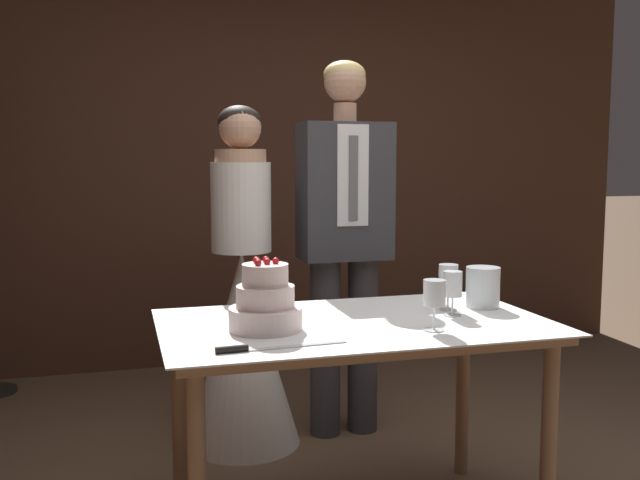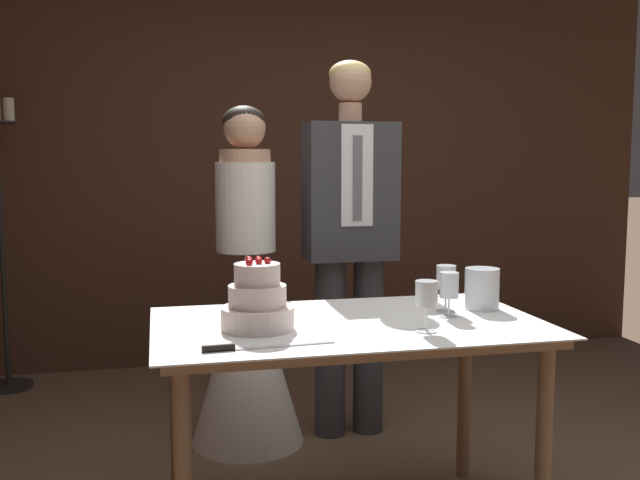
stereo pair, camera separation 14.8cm
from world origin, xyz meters
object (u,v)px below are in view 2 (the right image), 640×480
groom (350,229)px  cake_knife (243,347)px  wine_glass_far (427,295)px  wine_glass_near (449,286)px  cake_table (348,346)px  hurricane_candle (482,290)px  bride (247,322)px  wine_glass_middle (446,280)px  candle_stand (2,242)px  tiered_cake (257,303)px

groom → cake_knife: bearing=-119.1°
cake_knife → wine_glass_far: wine_glass_far is taller
wine_glass_near → groom: 0.94m
cake_table → hurricane_candle: bearing=9.7°
wine_glass_far → groom: bearing=88.0°
wine_glass_far → bride: bearing=112.9°
bride → groom: (0.51, -0.00, 0.43)m
wine_glass_middle → candle_stand: candle_stand is taller
wine_glass_near → cake_knife: bearing=-160.8°
wine_glass_far → candle_stand: size_ratio=0.10×
cake_table → groom: (0.25, 0.91, 0.33)m
cake_table → groom: 1.00m
cake_knife → wine_glass_middle: bearing=20.5°
tiered_cake → wine_glass_near: 0.71m
tiered_cake → cake_knife: tiered_cake is taller
tiered_cake → candle_stand: bearing=120.4°
tiered_cake → hurricane_candle: tiered_cake is taller
hurricane_candle → candle_stand: size_ratio=0.09×
groom → tiered_cake: bearing=-121.9°
wine_glass_near → hurricane_candle: bearing=30.5°
tiered_cake → candle_stand: candle_stand is taller
wine_glass_near → cake_table: bearing=178.2°
cake_knife → candle_stand: bearing=112.3°
cake_table → cake_knife: cake_knife is taller
wine_glass_near → groom: (-0.13, 0.92, 0.13)m
cake_knife → hurricane_candle: size_ratio=2.62×
tiered_cake → wine_glass_middle: size_ratio=1.40×
groom → wine_glass_middle: bearing=-79.6°
tiered_cake → candle_stand: 2.40m
cake_knife → cake_table: bearing=31.2°
tiered_cake → cake_knife: size_ratio=0.60×
wine_glass_near → tiered_cake: bearing=-178.0°
wine_glass_middle → groom: bearing=100.4°
wine_glass_far → bride: 1.25m
tiered_cake → bride: 0.99m
candle_stand → tiered_cake: bearing=-59.6°
wine_glass_middle → groom: size_ratio=0.10×
cake_table → wine_glass_middle: (0.40, 0.08, 0.21)m
hurricane_candle → bride: bride is taller
cake_knife → wine_glass_near: wine_glass_near is taller
cake_knife → wine_glass_middle: wine_glass_middle is taller
groom → bride: bearing=179.9°
cake_table → wine_glass_near: (0.38, -0.01, 0.21)m
hurricane_candle → wine_glass_middle: bearing=-173.8°
bride → cake_knife: bearing=-97.6°
cake_knife → bride: bearing=78.7°
wine_glass_far → hurricane_candle: 0.46m
tiered_cake → wine_glass_far: tiered_cake is taller
wine_glass_near → bride: 1.16m
hurricane_candle → bride: bearing=135.2°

